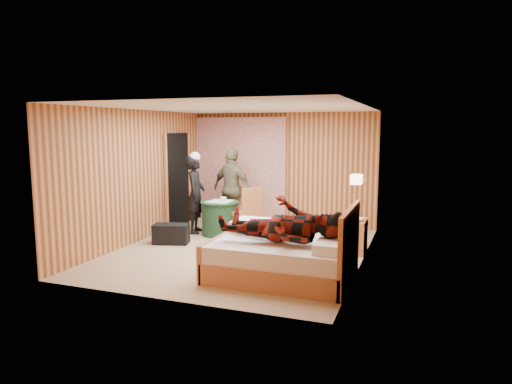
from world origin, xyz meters
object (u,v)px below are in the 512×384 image
(chair_near, at_px, (249,209))
(man_on_bed, at_px, (282,214))
(nightstand, at_px, (353,235))
(round_table, at_px, (220,218))
(chair_far, at_px, (231,204))
(bed, at_px, (285,255))
(woman_standing, at_px, (196,195))
(duffel_bag, at_px, (171,234))
(man_at_table, at_px, (233,189))
(wall_lamp, at_px, (357,179))

(chair_near, height_order, man_on_bed, man_on_bed)
(nightstand, xyz_separation_m, round_table, (-2.74, 0.40, 0.05))
(round_table, relative_size, chair_far, 0.84)
(bed, distance_m, chair_far, 3.35)
(chair_near, height_order, woman_standing, woman_standing)
(chair_near, xyz_separation_m, woman_standing, (-1.22, 0.13, 0.21))
(chair_far, bearing_deg, duffel_bag, -119.94)
(round_table, distance_m, man_on_bed, 3.10)
(round_table, distance_m, man_at_table, 0.83)
(duffel_bag, bearing_deg, bed, -38.77)
(round_table, bearing_deg, woman_standing, 178.76)
(bed, distance_m, man_at_table, 3.40)
(round_table, height_order, chair_near, chair_near)
(chair_far, bearing_deg, man_on_bed, -66.06)
(duffel_bag, bearing_deg, wall_lamp, -8.29)
(chair_far, bearing_deg, man_at_table, 51.07)
(duffel_bag, relative_size, man_on_bed, 0.37)
(bed, bearing_deg, woman_standing, 140.80)
(chair_far, relative_size, man_on_bed, 0.53)
(chair_far, height_order, woman_standing, woman_standing)
(bed, xyz_separation_m, chair_far, (-2.00, 2.68, 0.23))
(wall_lamp, relative_size, chair_near, 0.25)
(chair_near, relative_size, woman_standing, 0.64)
(nightstand, relative_size, man_at_table, 0.35)
(wall_lamp, xyz_separation_m, chair_far, (-2.80, 1.16, -0.76))
(man_on_bed, bearing_deg, duffel_bag, 152.93)
(man_on_bed, bearing_deg, wall_lamp, 66.15)
(chair_near, bearing_deg, duffel_bag, -21.25)
(bed, bearing_deg, chair_near, 124.02)
(woman_standing, distance_m, man_on_bed, 3.44)
(nightstand, xyz_separation_m, woman_standing, (-3.29, 0.41, 0.50))
(duffel_bag, distance_m, man_at_table, 1.85)
(bed, relative_size, woman_standing, 1.25)
(wall_lamp, distance_m, round_table, 2.99)
(chair_near, xyz_separation_m, man_on_bed, (1.34, -2.17, 0.37))
(nightstand, bearing_deg, duffel_bag, -170.23)
(man_at_table, bearing_deg, duffel_bag, 86.91)
(chair_near, height_order, man_at_table, man_at_table)
(bed, xyz_separation_m, woman_standing, (-2.54, 2.07, 0.49))
(round_table, bearing_deg, man_at_table, 90.00)
(bed, distance_m, nightstand, 1.82)
(chair_far, distance_m, chair_near, 1.01)
(bed, height_order, duffel_bag, bed)
(chair_far, height_order, chair_near, chair_near)
(round_table, xyz_separation_m, chair_far, (-0.02, 0.63, 0.19))
(wall_lamp, bearing_deg, woman_standing, 170.68)
(wall_lamp, height_order, chair_far, wall_lamp)
(duffel_bag, bearing_deg, nightstand, -5.90)
(wall_lamp, distance_m, chair_far, 3.12)
(round_table, height_order, man_on_bed, man_on_bed)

